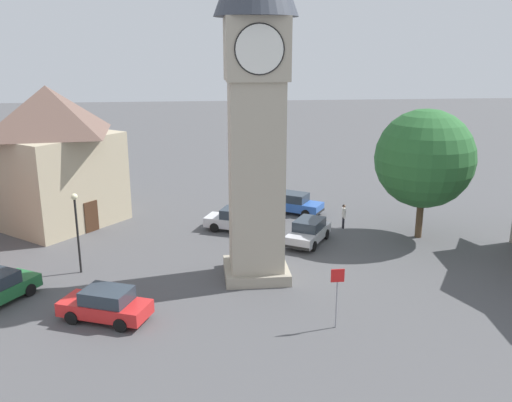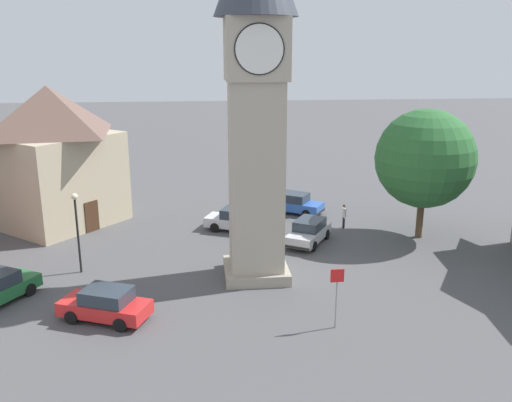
% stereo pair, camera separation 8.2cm
% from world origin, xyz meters
% --- Properties ---
extents(ground_plane, '(200.00, 200.00, 0.00)m').
position_xyz_m(ground_plane, '(0.00, 0.00, 0.00)').
color(ground_plane, '#4C4C4F').
extents(clock_tower, '(4.13, 4.13, 19.13)m').
position_xyz_m(clock_tower, '(0.00, 0.00, 11.15)').
color(clock_tower, gray).
rests_on(clock_tower, ground).
extents(car_blue_kerb, '(4.46, 3.19, 1.53)m').
position_xyz_m(car_blue_kerb, '(-0.54, 7.78, 0.76)').
color(car_blue_kerb, silver).
rests_on(car_blue_kerb, ground).
extents(car_silver_kerb, '(4.46, 3.12, 1.53)m').
position_xyz_m(car_silver_kerb, '(-7.35, -4.27, 0.76)').
color(car_silver_kerb, red).
rests_on(car_silver_kerb, ground).
extents(car_white_side, '(4.38, 3.67, 1.53)m').
position_xyz_m(car_white_side, '(4.08, 11.37, 0.76)').
color(car_white_side, '#2D5BB7').
rests_on(car_white_side, ground).
extents(car_black_far, '(3.59, 4.40, 1.53)m').
position_xyz_m(car_black_far, '(3.87, 4.84, 0.76)').
color(car_black_far, silver).
rests_on(car_black_far, ground).
extents(pedestrian, '(0.25, 0.56, 1.69)m').
position_xyz_m(pedestrian, '(6.84, 7.49, 1.01)').
color(pedestrian, black).
rests_on(pedestrian, ground).
extents(tree, '(6.28, 6.28, 8.40)m').
position_xyz_m(tree, '(11.28, 5.18, 5.25)').
color(tree, brown).
rests_on(tree, ground).
extents(building_corner_back, '(10.76, 10.78, 9.59)m').
position_xyz_m(building_corner_back, '(-13.04, 10.91, 4.90)').
color(building_corner_back, tan).
rests_on(building_corner_back, ground).
extents(lamp_post, '(0.36, 0.36, 4.53)m').
position_xyz_m(lamp_post, '(-9.62, 1.48, 3.08)').
color(lamp_post, black).
rests_on(lamp_post, ground).
extents(road_sign, '(0.60, 0.07, 2.80)m').
position_xyz_m(road_sign, '(2.93, -6.08, 1.90)').
color(road_sign, gray).
rests_on(road_sign, ground).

